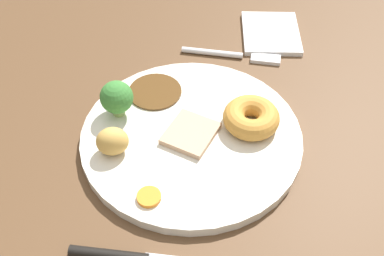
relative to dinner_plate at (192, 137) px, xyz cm
name	(u,v)px	position (x,y,z in cm)	size (l,w,h in cm)	color
dining_table	(185,170)	(3.58, -0.10, -2.50)	(120.00, 84.00, 3.60)	brown
dinner_plate	(192,137)	(0.00, 0.00, 0.00)	(28.27, 28.27, 1.40)	silver
gravy_pool	(155,92)	(-6.49, -6.61, 0.85)	(7.36, 7.36, 0.30)	#563819
meat_slice_main	(192,134)	(0.40, 0.11, 1.10)	(6.30, 5.75, 0.80)	tan
yorkshire_pudding	(251,118)	(-2.99, 7.10, 2.09)	(7.29, 7.29, 2.78)	#C68938
roast_potato_left	(112,141)	(4.87, -8.79, 2.51)	(3.97, 3.32, 3.62)	tan
carrot_coin_front	(149,197)	(10.76, -2.69, 0.96)	(2.78, 2.78, 0.52)	orange
broccoli_floret	(117,98)	(-1.54, -10.23, 3.52)	(4.33, 4.33, 5.08)	#8CB766
fork	(234,55)	(-18.21, 2.77, -0.31)	(2.17, 15.30, 0.90)	silver
folded_napkin	(271,33)	(-25.12, 7.77, -0.30)	(11.00, 9.00, 0.80)	white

